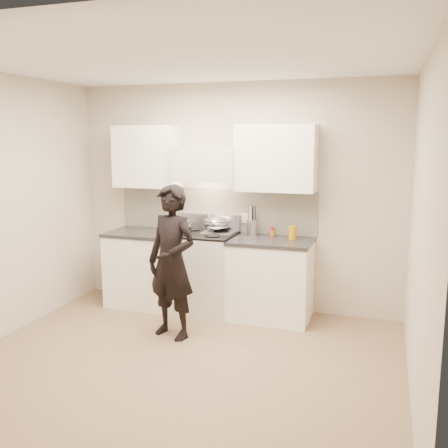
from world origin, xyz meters
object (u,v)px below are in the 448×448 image
object	(u,v)px
person	(172,262)
utensil_crock	(252,226)
counter_right	(271,279)
wok	(217,223)
stove	(203,272)

from	to	relation	value
person	utensil_crock	bearing A→B (deg)	77.60
counter_right	wok	distance (m)	0.92
stove	wok	distance (m)	0.60
stove	utensil_crock	size ratio (longest dim) A/B	2.75
stove	person	xyz separation A→B (m)	(-0.02, -0.85, 0.32)
counter_right	wok	xyz separation A→B (m)	(-0.70, 0.14, 0.59)
counter_right	person	bearing A→B (deg)	-135.01
utensil_crock	stove	bearing A→B (deg)	-162.72
stove	counter_right	world-z (taller)	stove
wok	person	bearing A→B (deg)	-98.57
person	stove	bearing A→B (deg)	105.85
wok	utensil_crock	world-z (taller)	utensil_crock
wok	person	size ratio (longest dim) A/B	0.25
wok	stove	bearing A→B (deg)	-132.06
counter_right	utensil_crock	bearing A→B (deg)	147.03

